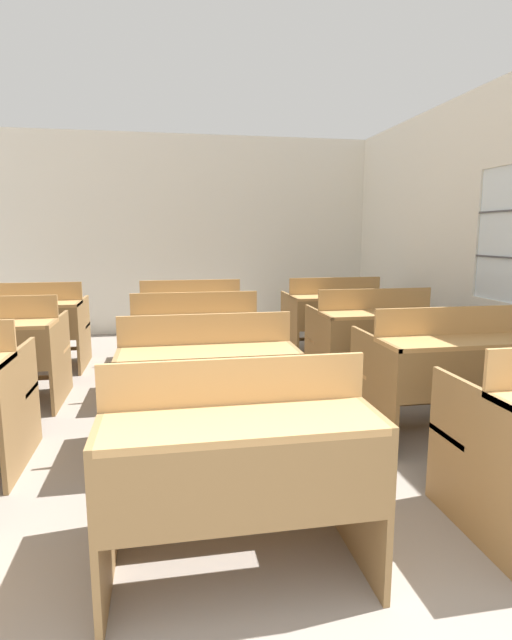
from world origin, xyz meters
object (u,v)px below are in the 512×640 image
Objects in this scene: bench_back_left at (29,325)px; bench_second_right at (446,369)px; bench_third_right at (374,336)px; bench_back_center at (191,320)px; bench_front_center at (236,462)px; bench_second_center at (207,382)px; bench_back_right at (335,315)px; bench_third_center at (196,343)px.

bench_second_right is at bearing -35.43° from bench_back_left.
bench_third_right is 1.00× the size of bench_back_left.
bench_back_left is 1.00× the size of bench_back_center.
bench_front_center is 1.00× the size of bench_second_center.
bench_back_center is at bearing -179.63° from bench_back_right.
bench_back_left is 1.70m from bench_back_center.
bench_second_center is 2.96m from bench_back_right.
bench_second_right is 1.00× the size of bench_back_center.
bench_second_right is 2.08m from bench_third_center.
bench_second_center and bench_third_right have the same top height.
bench_third_right and bench_back_left have the same top height.
bench_back_left is (-3.37, 2.40, 0.00)m from bench_second_right.
bench_front_center is 3.58m from bench_back_center.
bench_second_right is 4.13m from bench_back_left.
bench_second_center is 1.00× the size of bench_back_left.
bench_second_right is at bearing -35.53° from bench_third_center.
bench_back_center is (0.03, 2.41, 0.00)m from bench_second_center.
bench_second_right and bench_back_left have the same top height.
bench_back_left is at bearing 144.68° from bench_third_center.
bench_back_center is (-1.67, 2.41, 0.00)m from bench_second_right.
bench_third_right is at bearing -0.56° from bench_third_center.
bench_second_center is at bearing -125.23° from bench_back_right.
bench_front_center is 2.04m from bench_second_right.
bench_back_left and bench_back_right have the same top height.
bench_third_center is 1.00× the size of bench_back_right.
bench_second_right is 1.00× the size of bench_third_center.
bench_front_center is at bearing -88.74° from bench_second_center.
bench_back_right is (1.68, 0.01, 0.00)m from bench_back_center.
bench_second_center is 1.00× the size of bench_third_center.
bench_second_center and bench_back_center have the same top height.
bench_second_right is 2.42m from bench_back_right.
bench_front_center is 1.00× the size of bench_second_right.
bench_third_right and bench_back_center have the same top height.
bench_second_right is (1.70, 0.00, 0.00)m from bench_second_center.
bench_second_right and bench_back_center have the same top height.
bench_front_center and bench_second_center have the same top height.
bench_second_center is at bearing -90.71° from bench_back_center.
bench_front_center and bench_back_left have the same top height.
bench_second_right is at bearing -90.29° from bench_back_right.
bench_back_center is 1.68m from bench_back_right.
bench_third_right is (1.67, -0.02, 0.00)m from bench_third_center.
bench_third_center and bench_third_right have the same top height.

